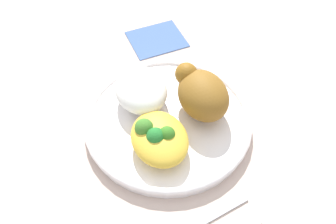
{
  "coord_description": "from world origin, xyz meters",
  "views": [
    {
      "loc": [
        -0.32,
        0.13,
        0.46
      ],
      "look_at": [
        0.0,
        0.0,
        0.03
      ],
      "focal_mm": 37.37,
      "sensor_mm": 36.0,
      "label": 1
    }
  ],
  "objects_px": {
    "roasted_chicken": "(202,93)",
    "napkin": "(157,39)",
    "plate": "(168,120)",
    "rice_pile": "(141,90)",
    "mac_cheese_with_broccoli": "(159,137)",
    "fork": "(200,224)"
  },
  "relations": [
    {
      "from": "napkin",
      "to": "plate",
      "type": "bearing_deg",
      "value": 164.6
    },
    {
      "from": "rice_pile",
      "to": "mac_cheese_with_broccoli",
      "type": "xyz_separation_m",
      "value": [
        -0.1,
        0.01,
        -0.0
      ]
    },
    {
      "from": "fork",
      "to": "napkin",
      "type": "bearing_deg",
      "value": -11.77
    },
    {
      "from": "roasted_chicken",
      "to": "rice_pile",
      "type": "distance_m",
      "value": 0.1
    },
    {
      "from": "rice_pile",
      "to": "napkin",
      "type": "bearing_deg",
      "value": -28.08
    },
    {
      "from": "roasted_chicken",
      "to": "mac_cheese_with_broccoli",
      "type": "bearing_deg",
      "value": 116.88
    },
    {
      "from": "roasted_chicken",
      "to": "fork",
      "type": "height_order",
      "value": "roasted_chicken"
    },
    {
      "from": "rice_pile",
      "to": "fork",
      "type": "xyz_separation_m",
      "value": [
        -0.22,
        -0.01,
        -0.04
      ]
    },
    {
      "from": "rice_pile",
      "to": "napkin",
      "type": "distance_m",
      "value": 0.19
    },
    {
      "from": "napkin",
      "to": "fork",
      "type": "bearing_deg",
      "value": 168.23
    },
    {
      "from": "plate",
      "to": "roasted_chicken",
      "type": "xyz_separation_m",
      "value": [
        -0.0,
        -0.06,
        0.04
      ]
    },
    {
      "from": "roasted_chicken",
      "to": "rice_pile",
      "type": "xyz_separation_m",
      "value": [
        0.05,
        0.08,
        -0.01
      ]
    },
    {
      "from": "roasted_chicken",
      "to": "napkin",
      "type": "xyz_separation_m",
      "value": [
        0.21,
        -0.0,
        -0.05
      ]
    },
    {
      "from": "plate",
      "to": "rice_pile",
      "type": "distance_m",
      "value": 0.07
    },
    {
      "from": "mac_cheese_with_broccoli",
      "to": "fork",
      "type": "height_order",
      "value": "mac_cheese_with_broccoli"
    },
    {
      "from": "mac_cheese_with_broccoli",
      "to": "rice_pile",
      "type": "bearing_deg",
      "value": -3.16
    },
    {
      "from": "fork",
      "to": "napkin",
      "type": "distance_m",
      "value": 0.39
    },
    {
      "from": "rice_pile",
      "to": "mac_cheese_with_broccoli",
      "type": "relative_size",
      "value": 0.99
    },
    {
      "from": "plate",
      "to": "roasted_chicken",
      "type": "distance_m",
      "value": 0.07
    },
    {
      "from": "roasted_chicken",
      "to": "napkin",
      "type": "bearing_deg",
      "value": -0.66
    },
    {
      "from": "mac_cheese_with_broccoli",
      "to": "fork",
      "type": "distance_m",
      "value": 0.13
    },
    {
      "from": "rice_pile",
      "to": "mac_cheese_with_broccoli",
      "type": "distance_m",
      "value": 0.1
    }
  ]
}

